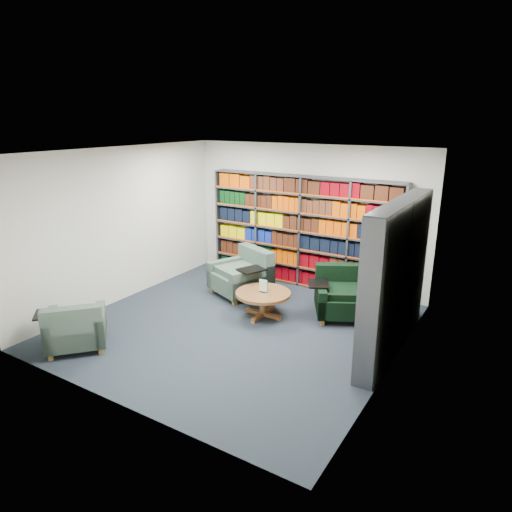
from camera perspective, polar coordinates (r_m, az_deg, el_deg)
The scene contains 7 objects.
room_shell at distance 7.08m, azimuth -2.54°, elevation 1.50°, with size 5.02×5.02×2.82m.
bookshelf_back at distance 9.12m, azimuth 5.74°, elevation 3.01°, with size 4.00×0.28×2.20m.
bookshelf_right at distance 6.78m, azimuth 17.12°, elevation -2.64°, with size 0.28×2.50×2.20m.
chair_teal_left at distance 8.80m, azimuth -1.45°, elevation -2.52°, with size 1.28×1.25×0.87m.
chair_green_right at distance 8.03m, azimuth 10.71°, elevation -4.93°, with size 1.23×1.23×0.83m.
chair_teal_front at distance 7.27m, azimuth -21.63°, elevation -8.56°, with size 1.16×1.16×0.75m.
coffee_table at distance 7.79m, azimuth 0.90°, elevation -5.15°, with size 0.94×0.94×0.66m.
Camera 1 is at (3.84, -5.64, 3.29)m, focal length 32.00 mm.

